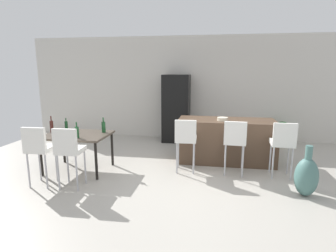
{
  "coord_description": "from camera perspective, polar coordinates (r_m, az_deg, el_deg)",
  "views": [
    {
      "loc": [
        0.45,
        -4.85,
        1.96
      ],
      "look_at": [
        -0.47,
        0.52,
        0.85
      ],
      "focal_mm": 29.38,
      "sensor_mm": 36.0,
      "label": 1
    }
  ],
  "objects": [
    {
      "name": "floor_vase",
      "position": [
        4.9,
        26.78,
        -9.3
      ],
      "size": [
        0.36,
        0.36,
        0.82
      ],
      "color": "#47706B",
      "rests_on": "ground_plane"
    },
    {
      "name": "dining_chair_far",
      "position": [
        4.82,
        -19.91,
        -4.37
      ],
      "size": [
        0.41,
        0.41,
        1.05
      ],
      "color": "white",
      "rests_on": "ground_plane"
    },
    {
      "name": "bar_chair_middle",
      "position": [
        5.26,
        13.7,
        -2.68
      ],
      "size": [
        0.42,
        0.42,
        1.05
      ],
      "color": "white",
      "rests_on": "ground_plane"
    },
    {
      "name": "wine_bottle_middle",
      "position": [
        5.3,
        -18.38,
        -1.18
      ],
      "size": [
        0.07,
        0.07,
        0.29
      ],
      "color": "#194723",
      "rests_on": "dining_table"
    },
    {
      "name": "dining_chair_near",
      "position": [
        5.1,
        -25.26,
        -3.92
      ],
      "size": [
        0.41,
        0.41,
        1.05
      ],
      "color": "white",
      "rests_on": "ground_plane"
    },
    {
      "name": "kitchen_island",
      "position": [
        6.09,
        11.86,
        -2.98
      ],
      "size": [
        2.05,
        0.85,
        0.92
      ],
      "primitive_type": "cube",
      "color": "#4C3828",
      "rests_on": "ground_plane"
    },
    {
      "name": "refrigerator",
      "position": [
        7.62,
        1.74,
        3.68
      ],
      "size": [
        0.72,
        0.68,
        1.84
      ],
      "primitive_type": "cube",
      "color": "black",
      "rests_on": "ground_plane"
    },
    {
      "name": "dining_table",
      "position": [
        5.64,
        -18.27,
        -2.29
      ],
      "size": [
        1.21,
        0.91,
        0.74
      ],
      "color": "#4C4238",
      "rests_on": "ground_plane"
    },
    {
      "name": "bar_chair_right",
      "position": [
        5.39,
        22.76,
        -2.92
      ],
      "size": [
        0.41,
        0.41,
        1.05
      ],
      "color": "white",
      "rests_on": "ground_plane"
    },
    {
      "name": "fruit_bowl",
      "position": [
        5.86,
        11.25,
        1.44
      ],
      "size": [
        0.22,
        0.22,
        0.07
      ],
      "primitive_type": "cylinder",
      "color": "beige",
      "rests_on": "kitchen_island"
    },
    {
      "name": "potted_plant",
      "position": [
        7.84,
        22.64,
        -1.02
      ],
      "size": [
        0.44,
        0.44,
        0.64
      ],
      "color": "#996B4C",
      "rests_on": "ground_plane"
    },
    {
      "name": "wine_glass_far",
      "position": [
        5.31,
        -20.79,
        -1.16
      ],
      "size": [
        0.07,
        0.07,
        0.17
      ],
      "color": "silver",
      "rests_on": "dining_table"
    },
    {
      "name": "wine_bottle_right",
      "position": [
        5.96,
        -20.35,
        0.01
      ],
      "size": [
        0.06,
        0.06,
        0.27
      ],
      "color": "#194723",
      "rests_on": "dining_table"
    },
    {
      "name": "bar_chair_left",
      "position": [
        5.28,
        3.71,
        -2.34
      ],
      "size": [
        0.42,
        0.42,
        1.05
      ],
      "color": "white",
      "rests_on": "ground_plane"
    },
    {
      "name": "back_wall",
      "position": [
        7.95,
        6.53,
        7.78
      ],
      "size": [
        10.0,
        0.12,
        2.9
      ],
      "primitive_type": "cube",
      "color": "beige",
      "rests_on": "ground_plane"
    },
    {
      "name": "ground_plane",
      "position": [
        5.25,
        4.2,
        -10.43
      ],
      "size": [
        10.0,
        10.0,
        0.0
      ],
      "primitive_type": "plane",
      "color": "#ADA89E"
    },
    {
      "name": "wine_bottle_inner",
      "position": [
        5.61,
        -13.23,
        -0.16
      ],
      "size": [
        0.08,
        0.08,
        0.3
      ],
      "color": "#194723",
      "rests_on": "dining_table"
    },
    {
      "name": "wine_bottle_left",
      "position": [
        5.89,
        -22.99,
        -0.1
      ],
      "size": [
        0.07,
        0.07,
        0.34
      ],
      "color": "#471E19",
      "rests_on": "dining_table"
    }
  ]
}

